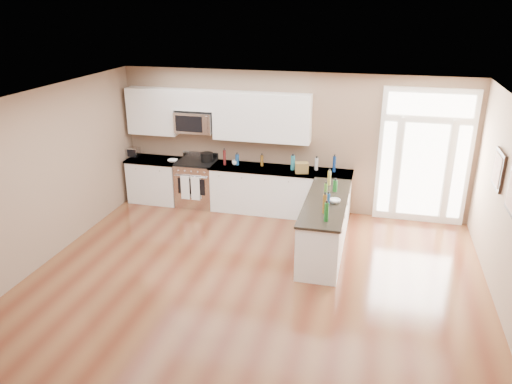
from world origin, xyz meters
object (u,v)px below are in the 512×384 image
peninsula_cabinet (325,228)px  kitchen_range (197,183)px  stockpot (207,157)px  toaster_oven (134,152)px

peninsula_cabinet → kitchen_range: size_ratio=2.15×
peninsula_cabinet → stockpot: (-2.64, 1.53, 0.61)m
stockpot → toaster_oven: same height
peninsula_cabinet → stockpot: size_ratio=9.06×
stockpot → toaster_oven: bearing=-178.7°
toaster_oven → stockpot: bearing=5.6°
kitchen_range → stockpot: stockpot is taller
peninsula_cabinet → kitchen_range: bearing=153.1°
stockpot → peninsula_cabinet: bearing=-30.1°
peninsula_cabinet → toaster_oven: (-4.28, 1.49, 0.61)m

